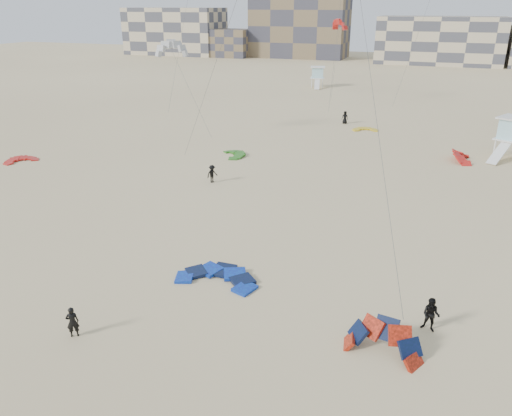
% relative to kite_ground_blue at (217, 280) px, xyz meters
% --- Properties ---
extents(ground, '(320.00, 320.00, 0.00)m').
position_rel_kite_ground_blue_xyz_m(ground, '(-2.01, -3.76, 0.00)').
color(ground, beige).
rests_on(ground, ground).
extents(kite_ground_blue, '(4.40, 4.61, 0.85)m').
position_rel_kite_ground_blue_xyz_m(kite_ground_blue, '(0.00, 0.00, 0.00)').
color(kite_ground_blue, '#0650B9').
rests_on(kite_ground_blue, ground).
extents(kite_ground_orange, '(4.05, 4.01, 3.54)m').
position_rel_kite_ground_blue_xyz_m(kite_ground_orange, '(9.75, -3.29, 0.00)').
color(kite_ground_orange, '#FF3017').
rests_on(kite_ground_orange, ground).
extents(kite_ground_red, '(4.28, 4.22, 1.06)m').
position_rel_kite_ground_blue_xyz_m(kite_ground_red, '(-28.58, 14.61, 0.00)').
color(kite_ground_red, red).
rests_on(kite_ground_red, ground).
extents(kite_ground_green, '(4.53, 4.47, 0.92)m').
position_rel_kite_ground_blue_xyz_m(kite_ground_green, '(-9.07, 24.12, 0.00)').
color(kite_ground_green, '#378022').
rests_on(kite_ground_green, ground).
extents(kite_ground_red_far, '(3.67, 3.51, 3.18)m').
position_rel_kite_ground_blue_xyz_m(kite_ground_red_far, '(13.51, 30.36, 0.00)').
color(kite_ground_red_far, red).
rests_on(kite_ground_red_far, ground).
extents(kite_ground_yellow, '(3.56, 3.67, 0.54)m').
position_rel_kite_ground_blue_xyz_m(kite_ground_yellow, '(2.13, 40.47, 0.00)').
color(kite_ground_yellow, yellow).
rests_on(kite_ground_yellow, ground).
extents(kitesurfer_main, '(0.70, 0.66, 1.60)m').
position_rel_kite_ground_blue_xyz_m(kitesurfer_main, '(-4.25, -7.19, 0.80)').
color(kitesurfer_main, black).
rests_on(kitesurfer_main, ground).
extents(kitesurfer_b, '(0.99, 0.85, 1.76)m').
position_rel_kite_ground_blue_xyz_m(kitesurfer_b, '(11.69, -0.77, 0.88)').
color(kitesurfer_b, black).
rests_on(kitesurfer_b, ground).
extents(kitesurfer_c, '(1.04, 1.20, 1.61)m').
position_rel_kite_ground_blue_xyz_m(kitesurfer_c, '(-7.55, 15.50, 0.80)').
color(kitesurfer_c, black).
rests_on(kitesurfer_c, ground).
extents(kitesurfer_e, '(0.88, 0.63, 1.68)m').
position_rel_kite_ground_blue_xyz_m(kitesurfer_e, '(-1.07, 43.43, 0.84)').
color(kitesurfer_e, black).
rests_on(kitesurfer_e, ground).
extents(kite_fly_grey, '(8.00, 4.79, 10.37)m').
position_rel_kite_ground_blue_xyz_m(kite_fly_grey, '(-18.54, 28.97, 10.03)').
color(kite_fly_grey, silver).
rests_on(kite_fly_grey, ground).
extents(kite_fly_red, '(4.27, 4.27, 12.13)m').
position_rel_kite_ground_blue_xyz_m(kite_fly_red, '(-5.14, 56.30, 11.90)').
color(kite_fly_red, red).
rests_on(kite_fly_red, ground).
extents(lifeguard_tower_near, '(4.01, 6.30, 4.20)m').
position_rel_kite_ground_blue_xyz_m(lifeguard_tower_near, '(18.11, 33.50, 2.08)').
color(lifeguard_tower_near, white).
rests_on(lifeguard_tower_near, ground).
extents(lifeguard_tower_far, '(3.27, 5.57, 3.84)m').
position_rel_kite_ground_blue_xyz_m(lifeguard_tower_far, '(-12.34, 73.58, 1.91)').
color(lifeguard_tower_far, white).
rests_on(lifeguard_tower_far, ground).
extents(condo_west_a, '(30.00, 15.00, 14.00)m').
position_rel_kite_ground_blue_xyz_m(condo_west_a, '(-72.01, 126.24, 7.00)').
color(condo_west_a, beige).
rests_on(condo_west_a, ground).
extents(condo_west_b, '(28.00, 14.00, 18.00)m').
position_rel_kite_ground_blue_xyz_m(condo_west_b, '(-32.01, 130.24, 9.00)').
color(condo_west_b, brown).
rests_on(condo_west_b, ground).
extents(condo_mid, '(32.00, 16.00, 12.00)m').
position_rel_kite_ground_blue_xyz_m(condo_mid, '(7.99, 126.24, 6.00)').
color(condo_mid, beige).
rests_on(condo_mid, ground).
extents(condo_fill_left, '(12.00, 10.00, 8.00)m').
position_rel_kite_ground_blue_xyz_m(condo_fill_left, '(-52.01, 124.24, 4.00)').
color(condo_fill_left, brown).
rests_on(condo_fill_left, ground).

